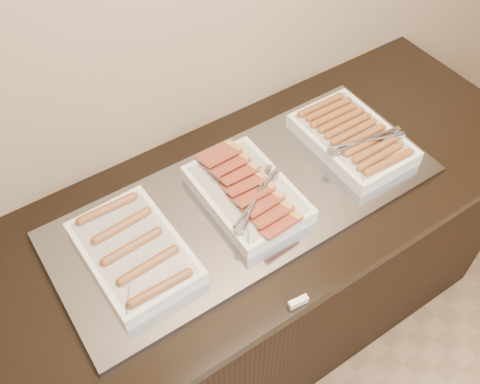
# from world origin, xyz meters

# --- Properties ---
(counter) EXTENTS (2.06, 0.76, 0.90)m
(counter) POSITION_xyz_m (0.00, 2.13, 0.45)
(counter) COLOR black
(counter) RESTS_ON ground
(warming_tray) EXTENTS (1.20, 0.50, 0.02)m
(warming_tray) POSITION_xyz_m (-0.00, 2.13, 0.91)
(warming_tray) COLOR #92959F
(warming_tray) RESTS_ON counter
(dish_left) EXTENTS (0.26, 0.38, 0.07)m
(dish_left) POSITION_xyz_m (-0.38, 2.13, 0.95)
(dish_left) COLOR silver
(dish_left) RESTS_ON warming_tray
(dish_center) EXTENTS (0.26, 0.39, 0.09)m
(dish_center) POSITION_xyz_m (-0.00, 2.13, 0.95)
(dish_center) COLOR silver
(dish_center) RESTS_ON warming_tray
(dish_right) EXTENTS (0.27, 0.38, 0.08)m
(dish_right) POSITION_xyz_m (0.42, 2.13, 0.95)
(dish_right) COLOR silver
(dish_right) RESTS_ON warming_tray
(label_holder) EXTENTS (0.06, 0.02, 0.02)m
(label_holder) POSITION_xyz_m (-0.08, 1.77, 0.91)
(label_holder) COLOR silver
(label_holder) RESTS_ON counter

